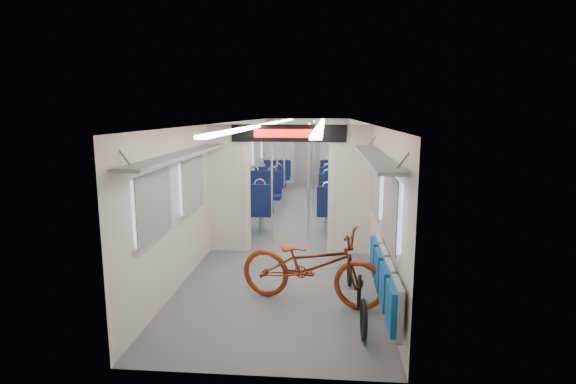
% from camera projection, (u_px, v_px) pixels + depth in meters
% --- Properties ---
extents(carriage, '(12.00, 12.02, 2.31)m').
position_uv_depth(carriage, '(295.00, 160.00, 9.70)').
color(carriage, '#515456').
rests_on(carriage, ground).
extents(bicycle, '(2.08, 1.18, 1.03)m').
position_uv_depth(bicycle, '(311.00, 265.00, 5.92)').
color(bicycle, maroon).
rests_on(bicycle, ground).
extents(flip_bench, '(0.12, 2.13, 0.54)m').
position_uv_depth(flip_bench, '(384.00, 278.00, 5.29)').
color(flip_bench, gray).
rests_on(flip_bench, carriage).
extents(bike_hoop_a, '(0.05, 0.47, 0.47)m').
position_uv_depth(bike_hoop_a, '(364.00, 322.00, 4.99)').
color(bike_hoop_a, black).
rests_on(bike_hoop_a, ground).
extents(bike_hoop_b, '(0.09, 0.45, 0.44)m').
position_uv_depth(bike_hoop_b, '(359.00, 293.00, 5.81)').
color(bike_hoop_b, black).
rests_on(bike_hoop_b, ground).
extents(bike_hoop_c, '(0.06, 0.47, 0.47)m').
position_uv_depth(bike_hoop_c, '(349.00, 272.00, 6.56)').
color(bike_hoop_c, black).
rests_on(bike_hoop_c, ground).
extents(seat_bay_near_left, '(0.95, 2.28, 1.16)m').
position_uv_depth(seat_bay_near_left, '(257.00, 197.00, 10.45)').
color(seat_bay_near_left, '#0C1337').
rests_on(seat_bay_near_left, ground).
extents(seat_bay_near_right, '(0.91, 2.08, 1.10)m').
position_uv_depth(seat_bay_near_right, '(337.00, 199.00, 10.33)').
color(seat_bay_near_right, '#0C1337').
rests_on(seat_bay_near_right, ground).
extents(seat_bay_far_left, '(0.89, 1.98, 1.07)m').
position_uv_depth(seat_bay_far_left, '(274.00, 177.00, 13.90)').
color(seat_bay_far_left, '#0C1337').
rests_on(seat_bay_far_left, ground).
extents(seat_bay_far_right, '(0.91, 2.09, 1.10)m').
position_uv_depth(seat_bay_far_right, '(335.00, 178.00, 13.59)').
color(seat_bay_far_right, '#0C1337').
rests_on(seat_bay_far_right, ground).
extents(stanchion_near_left, '(0.04, 0.04, 2.30)m').
position_uv_depth(stanchion_near_left, '(272.00, 186.00, 8.44)').
color(stanchion_near_left, silver).
rests_on(stanchion_near_left, ground).
extents(stanchion_near_right, '(0.04, 0.04, 2.30)m').
position_uv_depth(stanchion_near_right, '(309.00, 182.00, 8.82)').
color(stanchion_near_right, silver).
rests_on(stanchion_near_right, ground).
extents(stanchion_far_left, '(0.04, 0.04, 2.30)m').
position_uv_depth(stanchion_far_left, '(284.00, 166.00, 11.56)').
color(stanchion_far_left, silver).
rests_on(stanchion_far_left, ground).
extents(stanchion_far_right, '(0.04, 0.04, 2.30)m').
position_uv_depth(stanchion_far_right, '(314.00, 165.00, 11.74)').
color(stanchion_far_right, silver).
rests_on(stanchion_far_right, ground).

